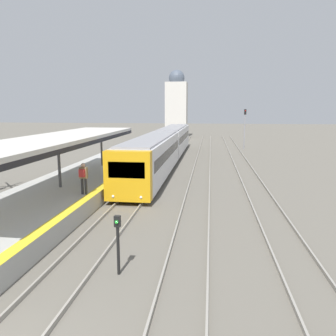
{
  "coord_description": "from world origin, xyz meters",
  "views": [
    {
      "loc": [
        4.46,
        -4.44,
        5.3
      ],
      "look_at": [
        1.88,
        15.47,
        1.69
      ],
      "focal_mm": 35.0,
      "sensor_mm": 36.0,
      "label": 1
    }
  ],
  "objects": [
    {
      "name": "platform_canopy",
      "position": [
        -4.04,
        13.05,
        3.65
      ],
      "size": [
        4.0,
        18.57,
        2.92
      ],
      "color": "beige",
      "rests_on": "station_platform"
    },
    {
      "name": "person_on_platform",
      "position": [
        -2.11,
        11.66,
        1.85
      ],
      "size": [
        0.4,
        0.4,
        1.66
      ],
      "color": "#2D2D33",
      "rests_on": "station_platform"
    },
    {
      "name": "train_near",
      "position": [
        0.0,
        27.95,
        1.76
      ],
      "size": [
        2.63,
        30.89,
        3.19
      ],
      "color": "gold",
      "rests_on": "ground_plane"
    },
    {
      "name": "signal_post_near",
      "position": [
        1.6,
        5.16,
        1.22
      ],
      "size": [
        0.2,
        0.21,
        1.99
      ],
      "color": "black",
      "rests_on": "ground_plane"
    },
    {
      "name": "signal_mast_far",
      "position": [
        8.96,
        40.3,
        3.32
      ],
      "size": [
        0.28,
        0.29,
        5.3
      ],
      "color": "gray",
      "rests_on": "ground_plane"
    },
    {
      "name": "distant_domed_building",
      "position": [
        -2.11,
        59.01,
        5.97
      ],
      "size": [
        4.0,
        4.0,
        12.6
      ],
      "color": "silver",
      "rests_on": "ground_plane"
    }
  ]
}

